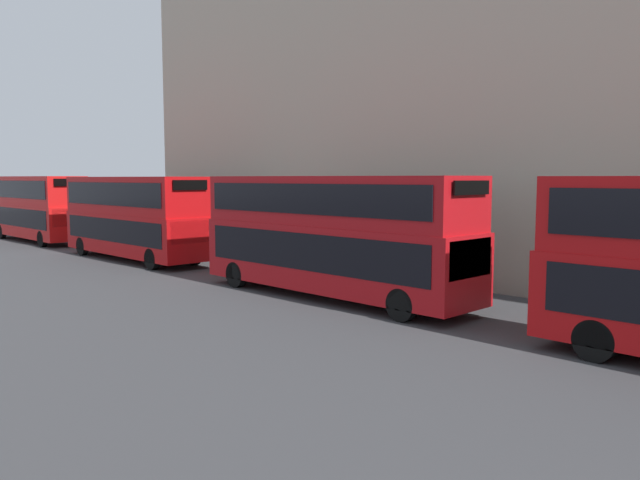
{
  "coord_description": "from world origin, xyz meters",
  "views": [
    {
      "loc": [
        -13.9,
        5.18,
        4.23
      ],
      "look_at": [
        0.48,
        19.94,
        2.18
      ],
      "focal_mm": 35.0,
      "sensor_mm": 36.0,
      "label": 1
    }
  ],
  "objects_px": {
    "bus_second_in_queue": "(331,231)",
    "bus_trailing": "(37,206)",
    "bus_third_in_queue": "(134,214)",
    "pedestrian": "(309,260)"
  },
  "relations": [
    {
      "from": "bus_third_in_queue",
      "to": "bus_trailing",
      "type": "distance_m",
      "value": 13.32
    },
    {
      "from": "bus_third_in_queue",
      "to": "pedestrian",
      "type": "bearing_deg",
      "value": -79.24
    },
    {
      "from": "bus_third_in_queue",
      "to": "bus_trailing",
      "type": "height_order",
      "value": "bus_trailing"
    },
    {
      "from": "bus_trailing",
      "to": "pedestrian",
      "type": "bearing_deg",
      "value": -85.1
    },
    {
      "from": "bus_second_in_queue",
      "to": "bus_trailing",
      "type": "relative_size",
      "value": 1.06
    },
    {
      "from": "bus_trailing",
      "to": "pedestrian",
      "type": "xyz_separation_m",
      "value": [
        2.08,
        -24.28,
        -1.56
      ]
    },
    {
      "from": "bus_trailing",
      "to": "bus_second_in_queue",
      "type": "bearing_deg",
      "value": -90.0
    },
    {
      "from": "bus_third_in_queue",
      "to": "pedestrian",
      "type": "relative_size",
      "value": 5.99
    },
    {
      "from": "bus_second_in_queue",
      "to": "bus_trailing",
      "type": "height_order",
      "value": "bus_trailing"
    },
    {
      "from": "bus_third_in_queue",
      "to": "pedestrian",
      "type": "distance_m",
      "value": 11.26
    }
  ]
}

